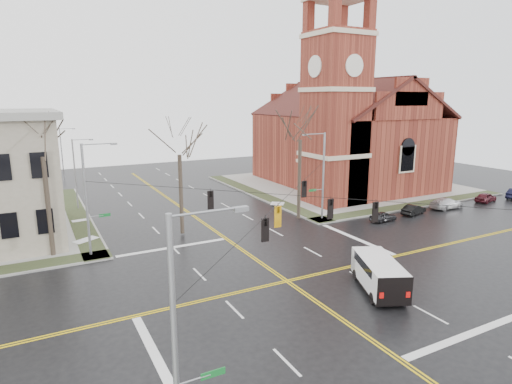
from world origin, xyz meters
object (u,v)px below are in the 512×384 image
streetlight_north_a (76,171)px  tree_ne (300,134)px  parked_car_b (414,210)px  tree_nw_far (42,150)px  church (343,128)px  signal_pole_nw (88,197)px  cargo_van (378,271)px  signal_pole_ne (322,174)px  signal_pole_sw (180,339)px  parked_car_c (447,203)px  parked_car_d (486,197)px  tree_nw_near (179,149)px  parked_car_a (383,216)px  streetlight_north_b (63,152)px

streetlight_north_a → tree_ne: bearing=-37.2°
parked_car_b → tree_nw_far: size_ratio=0.28×
church → parked_car_b: bearing=-100.9°
church → signal_pole_nw: church is taller
cargo_van → parked_car_b: cargo_van is taller
signal_pole_nw → streetlight_north_a: bearing=87.7°
signal_pole_ne → signal_pole_nw: bearing=180.0°
signal_pole_sw → parked_car_c: (38.40, 20.03, -4.31)m
signal_pole_nw → parked_car_b: size_ratio=2.65×
tree_ne → parked_car_d: bearing=-9.9°
tree_nw_near → tree_ne: tree_ne is taller
tree_nw_near → tree_ne: 12.58m
signal_pole_nw → streetlight_north_a: (0.67, 16.50, -0.48)m
signal_pole_sw → tree_nw_near: size_ratio=0.81×
church → signal_pole_nw: 38.61m
church → tree_nw_far: church is taller
cargo_van → parked_car_a: 16.99m
parked_car_c → tree_nw_near: (-30.22, 4.96, 7.39)m
signal_pole_ne → streetlight_north_b: size_ratio=1.12×
streetlight_north_a → parked_car_b: bearing=-31.2°
cargo_van → parked_car_d: size_ratio=1.69×
tree_nw_near → parked_car_d: bearing=-7.7°
signal_pole_nw → parked_car_d: bearing=-3.8°
streetlight_north_b → parked_car_a: size_ratio=2.60×
signal_pole_ne → parked_car_c: 16.60m
signal_pole_ne → parked_car_d: 23.38m
signal_pole_sw → tree_ne: (20.71, 24.27, 3.99)m
signal_pole_sw → cargo_van: signal_pole_sw is taller
cargo_van → parked_car_a: (12.10, 11.91, -0.73)m
signal_pole_nw → tree_nw_near: 8.97m
parked_car_d → streetlight_north_b: bearing=37.8°
church → tree_nw_near: church is taller
streetlight_north_a → parked_car_b: 37.95m
signal_pole_ne → signal_pole_sw: size_ratio=1.00×
church → parked_car_d: 20.38m
signal_pole_sw → tree_nw_far: (-2.86, 24.42, 3.71)m
cargo_van → signal_pole_sw: bearing=-130.3°
church → parked_car_a: 20.20m
cargo_van → parked_car_b: (16.97, 12.33, -0.70)m
streetlight_north_a → parked_car_c: bearing=-27.3°
signal_pole_nw → tree_nw_far: size_ratio=0.75×
signal_pole_ne → tree_ne: size_ratio=0.73×
church → signal_pole_sw: (-36.09, -36.28, -3.48)m
cargo_van → parked_car_c: 25.65m
signal_pole_ne → tree_nw_far: size_ratio=0.75×
parked_car_a → parked_car_c: size_ratio=0.69×
tree_nw_near → parked_car_a: bearing=-15.4°
signal_pole_sw → parked_car_a: signal_pole_sw is taller
streetlight_north_a → church: bearing=-5.2°
signal_pole_sw → streetlight_north_a: 39.51m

